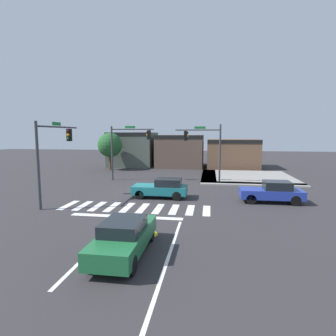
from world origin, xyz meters
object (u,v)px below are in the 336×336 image
object	(u,v)px
car_blue	(272,192)
roadside_tree	(110,145)
car_green	(124,237)
traffic_signal_northeast	(205,143)
traffic_signal_southwest	(54,146)
traffic_signal_northwest	(128,143)
car_teal	(162,188)

from	to	relation	value
car_blue	roadside_tree	xyz separation A→B (m)	(-17.84, 15.61, 2.62)
car_blue	car_green	xyz separation A→B (m)	(-7.84, -9.93, -0.01)
roadside_tree	traffic_signal_northeast	bearing A→B (deg)	-32.82
traffic_signal_southwest	car_green	world-z (taller)	traffic_signal_southwest
traffic_signal_southwest	car_blue	world-z (taller)	traffic_signal_southwest
traffic_signal_northwest	car_teal	world-z (taller)	traffic_signal_northwest
traffic_signal_northeast	car_teal	distance (m)	8.28
car_green	roadside_tree	xyz separation A→B (m)	(-10.00, 25.54, 2.63)
traffic_signal_northeast	car_teal	xyz separation A→B (m)	(-3.06, -7.00, -3.19)
traffic_signal_northwest	roadside_tree	distance (m)	9.37
traffic_signal_northeast	roadside_tree	distance (m)	15.28
car_teal	traffic_signal_southwest	bearing A→B (deg)	20.18
car_teal	car_green	bearing A→B (deg)	91.26
car_green	roadside_tree	size ratio (longest dim) A/B	0.92
car_blue	car_teal	xyz separation A→B (m)	(-8.06, 0.33, -0.01)
traffic_signal_northwest	car_green	xyz separation A→B (m)	(5.09, -17.58, -3.21)
traffic_signal_southwest	car_blue	size ratio (longest dim) A/B	1.32
car_green	traffic_signal_northwest	bearing A→B (deg)	16.15
traffic_signal_southwest	traffic_signal_northeast	world-z (taller)	traffic_signal_northeast
traffic_signal_northeast	traffic_signal_northwest	xyz separation A→B (m)	(-7.93, 0.32, 0.03)
traffic_signal_northwest	car_green	size ratio (longest dim) A/B	1.23
car_teal	roadside_tree	world-z (taller)	roadside_tree
traffic_signal_northwest	car_blue	world-z (taller)	traffic_signal_northwest
traffic_signal_southwest	car_green	distance (m)	11.14
car_blue	car_green	world-z (taller)	car_blue
traffic_signal_northwest	roadside_tree	world-z (taller)	traffic_signal_northwest
traffic_signal_northeast	roadside_tree	bearing A→B (deg)	-32.82
car_green	car_blue	bearing A→B (deg)	-38.27
traffic_signal_southwest	traffic_signal_northwest	bearing A→B (deg)	-13.32
traffic_signal_southwest	car_green	size ratio (longest dim) A/B	1.23
car_green	roadside_tree	bearing A→B (deg)	21.38
traffic_signal_northwest	roadside_tree	bearing A→B (deg)	121.66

